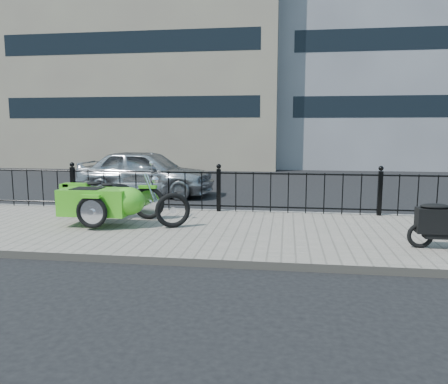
# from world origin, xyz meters

# --- Properties ---
(ground) EXTENTS (120.00, 120.00, 0.00)m
(ground) POSITION_xyz_m (0.00, 0.00, 0.00)
(ground) COLOR black
(ground) RESTS_ON ground
(sidewalk) EXTENTS (30.00, 3.80, 0.12)m
(sidewalk) POSITION_xyz_m (0.00, -0.50, 0.06)
(sidewalk) COLOR slate
(sidewalk) RESTS_ON ground
(curb) EXTENTS (30.00, 0.10, 0.12)m
(curb) POSITION_xyz_m (0.00, 1.44, 0.06)
(curb) COLOR gray
(curb) RESTS_ON ground
(iron_fence) EXTENTS (14.11, 0.11, 1.08)m
(iron_fence) POSITION_xyz_m (0.00, 1.30, 0.59)
(iron_fence) COLOR black
(iron_fence) RESTS_ON sidewalk
(building_tan) EXTENTS (14.00, 8.01, 12.00)m
(building_tan) POSITION_xyz_m (-6.00, 15.99, 6.00)
(building_tan) COLOR gray
(building_tan) RESTS_ON ground
(building_grey) EXTENTS (12.00, 8.01, 15.00)m
(building_grey) POSITION_xyz_m (7.00, 16.99, 7.50)
(building_grey) COLOR gray
(building_grey) RESTS_ON ground
(motorcycle_sidecar) EXTENTS (2.28, 1.48, 0.98)m
(motorcycle_sidecar) POSITION_xyz_m (-1.92, -0.41, 0.59)
(motorcycle_sidecar) COLOR black
(motorcycle_sidecar) RESTS_ON sidewalk
(spare_tire) EXTENTS (0.65, 0.36, 0.67)m
(spare_tire) POSITION_xyz_m (-0.59, -0.50, 0.45)
(spare_tire) COLOR black
(spare_tire) RESTS_ON sidewalk
(sedan_car) EXTENTS (4.18, 2.00, 1.38)m
(sedan_car) POSITION_xyz_m (-2.64, 4.14, 0.69)
(sedan_car) COLOR #A3A6AA
(sedan_car) RESTS_ON ground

